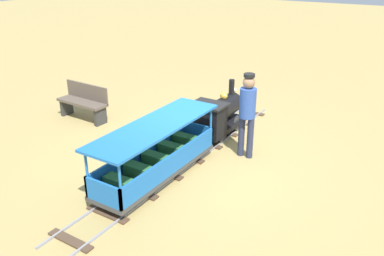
% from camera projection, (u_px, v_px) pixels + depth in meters
% --- Properties ---
extents(ground_plane, '(60.00, 60.00, 0.00)m').
position_uv_depth(ground_plane, '(193.00, 154.00, 7.71)').
color(ground_plane, '#A38C51').
extents(track, '(0.74, 6.40, 0.04)m').
position_uv_depth(track, '(186.00, 157.00, 7.53)').
color(track, gray).
rests_on(track, ground_plane).
extents(locomotive, '(0.70, 1.45, 1.06)m').
position_uv_depth(locomotive, '(218.00, 115.00, 8.29)').
color(locomotive, black).
rests_on(locomotive, ground_plane).
extents(passenger_car, '(0.80, 2.70, 0.97)m').
position_uv_depth(passenger_car, '(157.00, 157.00, 6.68)').
color(passenger_car, '#3F3F3F').
rests_on(passenger_car, ground_plane).
extents(conductor_person, '(0.30, 0.30, 1.62)m').
position_uv_depth(conductor_person, '(247.00, 109.00, 7.25)').
color(conductor_person, '#282D47').
rests_on(conductor_person, ground_plane).
extents(park_bench, '(1.31, 0.44, 0.82)m').
position_uv_depth(park_bench, '(84.00, 102.00, 9.24)').
color(park_bench, brown).
rests_on(park_bench, ground_plane).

